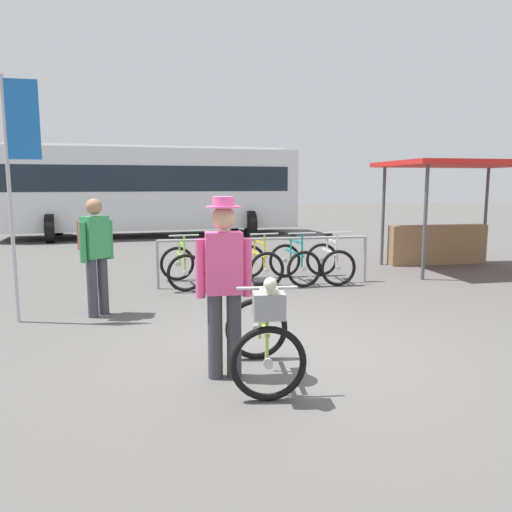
# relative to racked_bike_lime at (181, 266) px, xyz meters

# --- Properties ---
(ground_plane) EXTENTS (80.00, 80.00, 0.00)m
(ground_plane) POSITION_rel_racked_bike_lime_xyz_m (0.88, -3.86, -0.37)
(ground_plane) COLOR #514F4C
(bike_rack_rail) EXTENTS (3.91, 0.18, 0.88)m
(bike_rack_rail) POSITION_rel_racked_bike_lime_xyz_m (1.50, -0.22, 0.32)
(bike_rack_rail) COLOR #99999E
(bike_rack_rail) RESTS_ON ground
(racked_bike_lime) EXTENTS (0.76, 1.17, 0.98)m
(racked_bike_lime) POSITION_rel_racked_bike_lime_xyz_m (0.00, 0.00, 0.00)
(racked_bike_lime) COLOR black
(racked_bike_lime) RESTS_ON ground
(racked_bike_blue) EXTENTS (0.71, 1.12, 0.97)m
(racked_bike_blue) POSITION_rel_racked_bike_lime_xyz_m (0.70, -0.02, 0.00)
(racked_bike_blue) COLOR black
(racked_bike_blue) RESTS_ON ground
(racked_bike_yellow) EXTENTS (0.77, 1.15, 0.97)m
(racked_bike_yellow) POSITION_rel_racked_bike_lime_xyz_m (1.40, -0.04, -0.00)
(racked_bike_yellow) COLOR black
(racked_bike_yellow) RESTS_ON ground
(racked_bike_teal) EXTENTS (0.75, 1.15, 0.97)m
(racked_bike_teal) POSITION_rel_racked_bike_lime_xyz_m (2.10, -0.06, 0.00)
(racked_bike_teal) COLOR black
(racked_bike_teal) RESTS_ON ground
(racked_bike_white) EXTENTS (0.71, 1.11, 0.97)m
(racked_bike_white) POSITION_rel_racked_bike_lime_xyz_m (2.80, -0.08, -0.00)
(racked_bike_white) COLOR black
(racked_bike_white) RESTS_ON ground
(featured_bicycle) EXTENTS (0.78, 1.24, 1.09)m
(featured_bicycle) POSITION_rel_racked_bike_lime_xyz_m (0.47, -4.60, 0.12)
(featured_bicycle) COLOR black
(featured_bicycle) RESTS_ON ground
(person_with_featured_bike) EXTENTS (0.53, 0.32, 1.72)m
(person_with_featured_bike) POSITION_rel_racked_bike_lime_xyz_m (0.14, -4.39, 0.58)
(person_with_featured_bike) COLOR #383842
(person_with_featured_bike) RESTS_ON ground
(pedestrian_with_backpack) EXTENTS (0.47, 0.47, 1.64)m
(pedestrian_with_backpack) POSITION_rel_racked_bike_lime_xyz_m (-1.28, -1.80, 0.57)
(pedestrian_with_backpack) COLOR #383842
(pedestrian_with_backpack) RESTS_ON ground
(bus_distant) EXTENTS (10.15, 3.85, 3.08)m
(bus_distant) POSITION_rel_racked_bike_lime_xyz_m (-0.45, 8.99, 1.37)
(bus_distant) COLOR silver
(bus_distant) RESTS_ON ground
(market_stall) EXTENTS (3.13, 2.34, 2.30)m
(market_stall) POSITION_rel_racked_bike_lime_xyz_m (5.91, 0.86, 1.03)
(market_stall) COLOR #4C4C51
(market_stall) RESTS_ON ground
(banner_flag) EXTENTS (0.45, 0.05, 3.20)m
(banner_flag) POSITION_rel_racked_bike_lime_xyz_m (-2.16, -1.92, 1.86)
(banner_flag) COLOR #B2B2B7
(banner_flag) RESTS_ON ground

